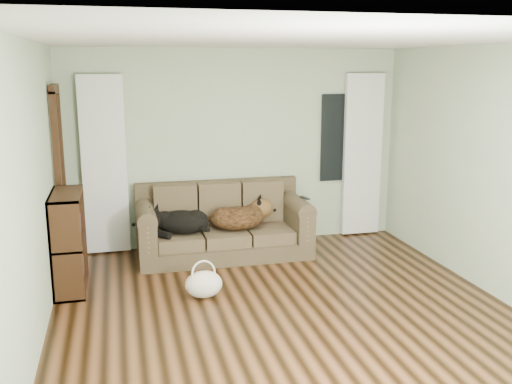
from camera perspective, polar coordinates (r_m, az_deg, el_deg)
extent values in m
plane|color=black|center=(5.65, 3.34, -12.36)|extent=(5.00, 5.00, 0.00)
plane|color=white|center=(5.13, 3.72, 15.00)|extent=(5.00, 5.00, 0.00)
cube|color=#B0BE9F|center=(7.63, -2.09, 4.40)|extent=(4.50, 0.04, 2.60)
cube|color=#B0BE9F|center=(5.06, -21.61, -0.65)|extent=(0.04, 5.00, 2.60)
cube|color=#B0BE9F|center=(6.28, 23.54, 1.61)|extent=(0.04, 5.00, 2.60)
cube|color=white|center=(7.41, -14.93, 2.58)|extent=(0.55, 0.08, 2.25)
cube|color=white|center=(8.13, 10.58, 3.64)|extent=(0.55, 0.08, 2.25)
cube|color=black|center=(8.00, 8.21, 5.39)|extent=(0.50, 0.03, 1.20)
cube|color=black|center=(7.10, -18.96, 1.07)|extent=(0.07, 0.60, 2.10)
cube|color=#382E1F|center=(7.24, -3.28, -2.92)|extent=(2.15, 0.93, 0.88)
ellipsoid|color=black|center=(7.11, -7.74, -3.06)|extent=(0.80, 0.68, 0.29)
ellipsoid|color=black|center=(7.24, -1.61, -2.57)|extent=(0.72, 0.51, 0.32)
cube|color=black|center=(7.28, 4.91, -0.59)|extent=(0.07, 0.17, 0.02)
ellipsoid|color=beige|center=(6.05, -5.25, -9.03)|extent=(0.42, 0.34, 0.29)
cube|color=black|center=(6.47, -18.20, -4.97)|extent=(0.42, 0.88, 1.06)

